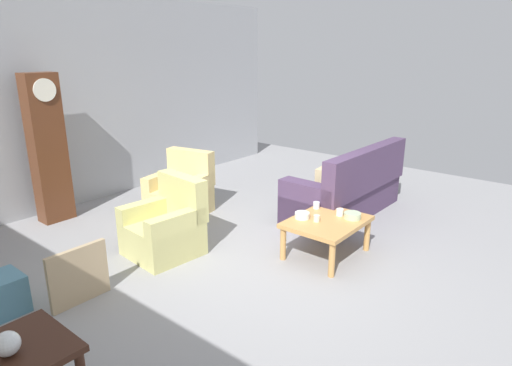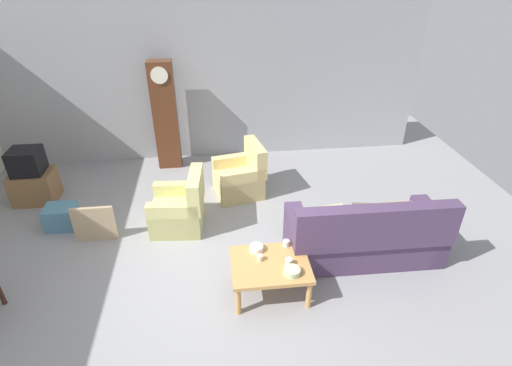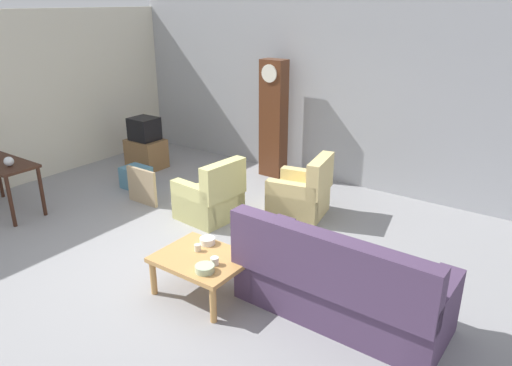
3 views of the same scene
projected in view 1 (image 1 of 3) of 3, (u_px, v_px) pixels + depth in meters
ground_plane at (264, 262)px, 5.10m from camera, size 10.40×10.40×0.00m
garage_door_wall at (83, 100)px, 6.82m from camera, size 8.40×0.16×3.20m
couch_floral at (347, 191)px, 6.49m from camera, size 2.12×0.92×1.04m
armchair_olive_near at (166, 229)px, 5.25m from camera, size 0.85×0.82×0.92m
armchair_olive_far at (181, 194)px, 6.53m from camera, size 0.92×0.90×0.92m
coffee_table_wood at (327, 225)px, 5.18m from camera, size 0.96×0.76×0.45m
grandfather_clock at (48, 149)px, 6.08m from camera, size 0.44×0.30×2.07m
framed_picture_leaning at (79, 276)px, 4.22m from camera, size 0.60×0.05×0.57m
glass_dome_cloche at (7, 344)px, 2.36m from camera, size 0.14×0.14×0.14m
cup_white_porcelain at (340, 212)px, 5.28m from camera, size 0.09×0.09×0.08m
cup_blue_rimmed at (316, 205)px, 5.52m from camera, size 0.08×0.08×0.08m
cup_cream_tall at (317, 218)px, 5.10m from camera, size 0.07×0.07×0.08m
bowl_white_stacked at (302, 215)px, 5.20m from camera, size 0.17×0.17×0.07m
bowl_shallow_green at (352, 216)px, 5.19m from camera, size 0.20×0.20×0.07m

